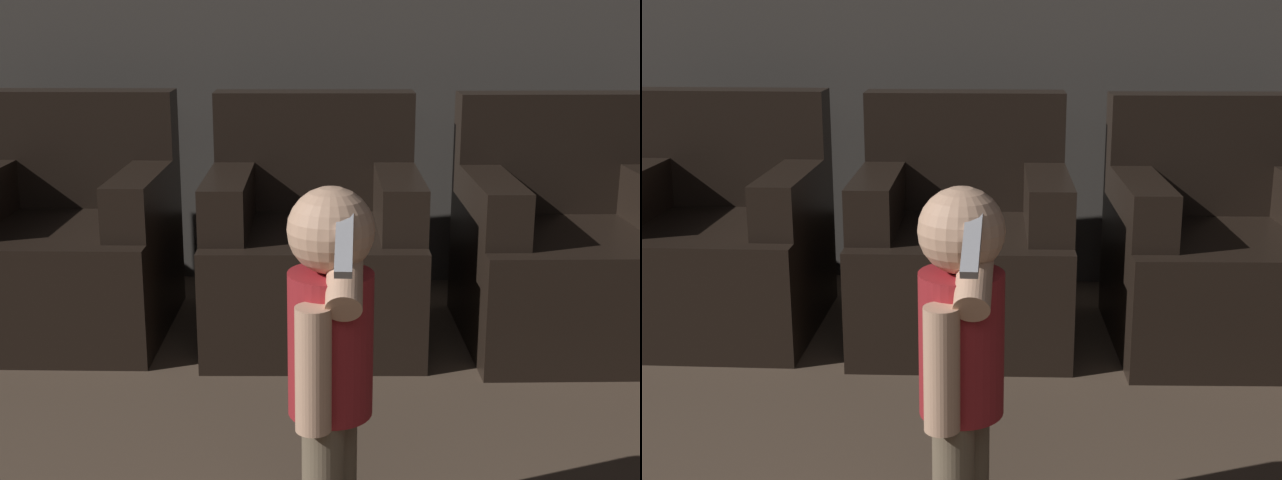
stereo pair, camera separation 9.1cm
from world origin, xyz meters
TOP-DOWN VIEW (x-y plane):
  - armchair_left at (-1.08, 3.81)m, footprint 0.82×0.81m
  - armchair_middle at (-0.11, 3.81)m, footprint 0.83×0.83m
  - armchair_right at (0.86, 3.81)m, footprint 0.85×0.84m
  - person_toddler at (0.01, 2.37)m, footprint 0.19×0.34m

SIDE VIEW (x-z plane):
  - armchair_left at x=-1.08m, z-range -0.13..0.78m
  - armchair_middle at x=-0.11m, z-range -0.13..0.78m
  - armchair_right at x=0.86m, z-range -0.13..0.78m
  - person_toddler at x=0.01m, z-range 0.08..0.96m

